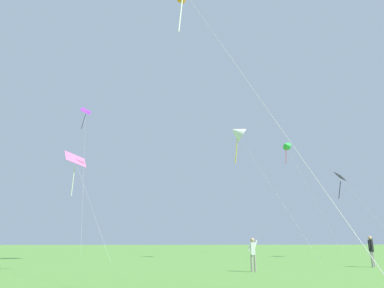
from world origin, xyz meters
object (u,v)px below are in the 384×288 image
object	(u,v)px
kite_black_large	(341,182)
person_with_spool	(253,251)
kite_pink_low	(75,166)
person_in_blue_jacket	(371,248)
kite_green_small	(286,145)
kite_white_distant	(237,132)
kite_purple_streamer	(85,118)

from	to	relation	value
kite_black_large	person_with_spool	world-z (taller)	kite_black_large
person_with_spool	kite_pink_low	bearing A→B (deg)	131.03
kite_pink_low	person_in_blue_jacket	world-z (taller)	kite_pink_low
kite_green_small	kite_black_large	bearing A→B (deg)	-92.09
person_in_blue_jacket	kite_black_large	bearing A→B (deg)	62.30
kite_green_small	kite_white_distant	bearing A→B (deg)	-129.85
kite_pink_low	person_in_blue_jacket	bearing A→B (deg)	-29.52
kite_black_large	kite_purple_streamer	size ratio (longest dim) A/B	0.45
kite_green_small	kite_purple_streamer	world-z (taller)	kite_purple_streamer
kite_purple_streamer	person_in_blue_jacket	world-z (taller)	kite_purple_streamer
kite_pink_low	person_with_spool	size ratio (longest dim) A/B	5.60
kite_purple_streamer	person_with_spool	xyz separation A→B (m)	(13.32, -27.29, -16.44)
kite_white_distant	kite_pink_low	size ratio (longest dim) A/B	1.39
kite_green_small	kite_purple_streamer	distance (m)	28.26
kite_green_small	kite_pink_low	bearing A→B (deg)	-152.03
kite_black_large	kite_purple_streamer	xyz separation A→B (m)	(-27.65, 13.37, 10.12)
kite_green_small	kite_black_large	world-z (taller)	kite_green_small
kite_black_large	person_with_spool	size ratio (longest dim) A/B	5.23
kite_green_small	person_in_blue_jacket	xyz separation A→B (m)	(-6.70, -25.03, -13.76)
kite_green_small	kite_purple_streamer	xyz separation A→B (m)	(-28.14, 0.19, 2.59)
kite_green_small	person_with_spool	world-z (taller)	kite_green_small
kite_black_large	kite_pink_low	bearing A→B (deg)	-178.29
kite_white_distant	kite_black_large	world-z (taller)	kite_white_distant
kite_white_distant	kite_black_large	bearing A→B (deg)	1.80
person_in_blue_jacket	kite_purple_streamer	bearing A→B (deg)	130.36
kite_green_small	person_with_spool	distance (m)	33.85
kite_pink_low	kite_purple_streamer	size ratio (longest dim) A/B	0.48
person_with_spool	person_in_blue_jacket	bearing A→B (deg)	14.34
kite_black_large	person_in_blue_jacket	world-z (taller)	kite_black_large
kite_purple_streamer	person_with_spool	distance (m)	34.53
person_with_spool	person_in_blue_jacket	size ratio (longest dim) A/B	0.92
kite_white_distant	person_in_blue_jacket	size ratio (longest dim) A/B	7.14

